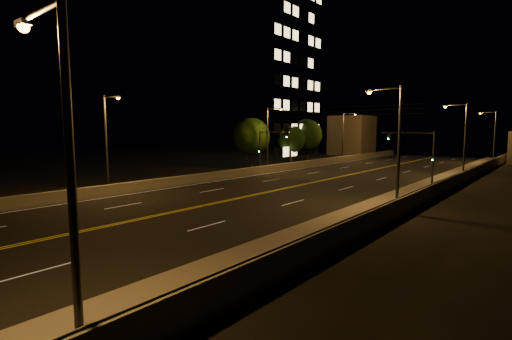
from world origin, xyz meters
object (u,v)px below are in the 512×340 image
Objects in this scene: tree_1 at (291,139)px; tree_2 at (306,135)px; streetlight_1 at (395,140)px; building_tower at (245,78)px; streetlight_6 at (345,133)px; traffic_signal_right at (421,152)px; traffic_signal_left at (266,146)px; streetlight_0 at (64,160)px; streetlight_4 at (108,137)px; streetlight_5 at (269,135)px; streetlight_3 at (493,134)px; streetlight_2 at (462,136)px; tree_0 at (252,137)px.

tree_1 is 0.85× the size of tree_2.
building_tower is at bearing 143.71° from streetlight_1.
streetlight_6 is 1.55× the size of traffic_signal_right.
tree_2 reaches higher than traffic_signal_left.
traffic_signal_left is 0.87× the size of tree_1.
streetlight_4 is at bearing 149.26° from streetlight_0.
tree_1 is (-5.18, 12.82, -0.97)m from streetlight_5.
streetlight_5 is 13.86m from tree_1.
streetlight_3 is 31.85m from tree_1.
streetlight_2 is 9.84m from traffic_signal_right.
streetlight_2 and streetlight_4 have the same top height.
streetlight_4 is 35.90m from tree_1.
streetlight_1 and streetlight_5 have the same top height.
traffic_signal_left is 26.47m from building_tower.
streetlight_0 and streetlight_5 have the same top height.
streetlight_5 reaches higher than tree_2.
tree_0 is 15.44m from tree_2.
building_tower is 4.24× the size of tree_2.
streetlight_5 is (0.00, 22.69, 0.00)m from streetlight_4.
streetlight_2 is at bearing -34.05° from streetlight_6.
streetlight_6 is (-21.41, 57.42, 0.00)m from streetlight_0.
tree_1 is (-26.59, -17.51, -0.97)m from streetlight_3.
traffic_signal_right is at bearing -99.30° from streetlight_2.
streetlight_1 is 21.47m from streetlight_2.
streetlight_6 is 10.58m from tree_1.
traffic_signal_left is at bearing -154.59° from streetlight_2.
streetlight_0 is 33.40m from traffic_signal_right.
streetlight_1 is at bearing 22.22° from streetlight_4.
traffic_signal_right is 18.66m from traffic_signal_left.
building_tower reaches higher than traffic_signal_left.
streetlight_4 is (-21.41, -30.22, 0.00)m from streetlight_2.
traffic_signal_right is at bearing -23.71° from building_tower.
tree_0 is (-25.95, 15.67, -0.35)m from streetlight_1.
streetlight_2 is 28.05m from tree_2.
streetlight_3 reaches higher than tree_0.
streetlight_2 is 1.00× the size of streetlight_5.
streetlight_3 is at bearing 21.27° from streetlight_6.
traffic_signal_left is at bearing -121.98° from streetlight_3.
streetlight_4 is at bearing -90.00° from streetlight_5.
streetlight_0 is at bearing -90.00° from streetlight_3.
traffic_signal_right is at bearing 97.55° from streetlight_1.
tree_2 reaches higher than tree_1.
streetlight_5 is at bearing 121.15° from streetlight_0.
traffic_signal_left is at bearing -87.21° from streetlight_6.
tree_1 is (-5.18, -9.18, -0.97)m from streetlight_6.
streetlight_3 is 1.55× the size of traffic_signal_left.
streetlight_0 is 39.02m from traffic_signal_left.
streetlight_2 is at bearing 54.68° from streetlight_4.
streetlight_5 is 1.17× the size of tree_0.
streetlight_0 is at bearing -30.74° from streetlight_4.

